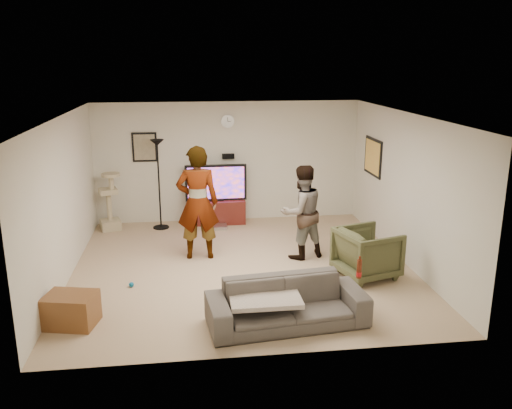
{
  "coord_description": "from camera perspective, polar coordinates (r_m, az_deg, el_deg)",
  "views": [
    {
      "loc": [
        -0.83,
        -8.21,
        3.35
      ],
      "look_at": [
        0.26,
        0.2,
        1.01
      ],
      "focal_mm": 37.33,
      "sensor_mm": 36.0,
      "label": 1
    }
  ],
  "objects": [
    {
      "name": "console_box",
      "position": [
        10.85,
        -4.2,
        -2.41
      ],
      "size": [
        0.4,
        0.3,
        0.07
      ],
      "primitive_type": "cube",
      "color": "#B5B5B5",
      "rests_on": "floor"
    },
    {
      "name": "wall_left",
      "position": [
        8.69,
        -19.91,
        0.49
      ],
      "size": [
        0.04,
        5.5,
        2.5
      ],
      "primitive_type": "cube",
      "color": "beige",
      "rests_on": "floor"
    },
    {
      "name": "tv",
      "position": [
        11.01,
        -4.32,
        2.36
      ],
      "size": [
        1.26,
        0.08,
        0.75
      ],
      "primitive_type": "cube",
      "color": "black",
      "rests_on": "tv_stand"
    },
    {
      "name": "ceiling",
      "position": [
        8.29,
        -1.62,
        9.6
      ],
      "size": [
        5.5,
        5.5,
        0.02
      ],
      "primitive_type": "cube",
      "color": "white",
      "rests_on": "wall_back"
    },
    {
      "name": "tv_stand",
      "position": [
        11.17,
        -4.26,
        -0.75
      ],
      "size": [
        1.19,
        0.45,
        0.49
      ],
      "primitive_type": "cube",
      "color": "#4B1712",
      "rests_on": "floor"
    },
    {
      "name": "wall_speaker",
      "position": [
        11.11,
        -3.0,
        5.18
      ],
      "size": [
        0.25,
        0.1,
        0.1
      ],
      "primitive_type": "cube",
      "color": "black",
      "rests_on": "wall_back"
    },
    {
      "name": "armchair",
      "position": [
        8.58,
        11.83,
        -5.1
      ],
      "size": [
        1.06,
        1.05,
        0.78
      ],
      "primitive_type": "imported",
      "rotation": [
        0.0,
        0.0,
        1.86
      ],
      "color": "#414428",
      "rests_on": "floor"
    },
    {
      "name": "floor",
      "position": [
        8.91,
        -1.5,
        -6.75
      ],
      "size": [
        5.5,
        5.5,
        0.02
      ],
      "primitive_type": "cube",
      "color": "tan",
      "rests_on": "ground"
    },
    {
      "name": "toy_ball",
      "position": [
        8.36,
        -13.21,
        -8.36
      ],
      "size": [
        0.08,
        0.08,
        0.08
      ],
      "primitive_type": "sphere",
      "color": "#0C5D89",
      "rests_on": "floor"
    },
    {
      "name": "person_left",
      "position": [
        9.07,
        -6.27,
        0.18
      ],
      "size": [
        0.73,
        0.49,
        1.96
      ],
      "primitive_type": "imported",
      "rotation": [
        0.0,
        0.0,
        3.11
      ],
      "color": "#B7B7B7",
      "rests_on": "floor"
    },
    {
      "name": "wall_clock",
      "position": [
        11.03,
        -3.06,
        8.89
      ],
      "size": [
        0.26,
        0.04,
        0.26
      ],
      "primitive_type": "cylinder",
      "rotation": [
        1.57,
        0.0,
        0.0
      ],
      "color": "silver",
      "rests_on": "wall_back"
    },
    {
      "name": "person_right",
      "position": [
        9.1,
        4.91,
        -0.82
      ],
      "size": [
        0.95,
        0.84,
        1.63
      ],
      "primitive_type": "imported",
      "rotation": [
        0.0,
        0.0,
        3.47
      ],
      "color": "#364C77",
      "rests_on": "floor"
    },
    {
      "name": "wall_right",
      "position": [
        9.2,
        15.75,
        1.63
      ],
      "size": [
        0.04,
        5.5,
        2.5
      ],
      "primitive_type": "cube",
      "color": "beige",
      "rests_on": "floor"
    },
    {
      "name": "picture_back",
      "position": [
        11.11,
        -11.85,
        6.03
      ],
      "size": [
        0.42,
        0.03,
        0.52
      ],
      "primitive_type": "cube",
      "color": "gray",
      "rests_on": "wall_back"
    },
    {
      "name": "picture_right",
      "position": [
        10.6,
        12.41,
        5.01
      ],
      "size": [
        0.03,
        0.78,
        0.62
      ],
      "primitive_type": "cube",
      "color": "#F9B54F",
      "rests_on": "wall_right"
    },
    {
      "name": "floor_lamp",
      "position": [
        10.81,
        -10.35,
        2.08
      ],
      "size": [
        0.32,
        0.32,
        1.81
      ],
      "primitive_type": "cylinder",
      "color": "black",
      "rests_on": "floor"
    },
    {
      "name": "tv_screen",
      "position": [
        10.97,
        -4.31,
        2.3
      ],
      "size": [
        1.16,
        0.01,
        0.66
      ],
      "primitive_type": "cube",
      "color": "#D54D2F",
      "rests_on": "tv"
    },
    {
      "name": "beer_bottle",
      "position": [
        7.04,
        11.0,
        -6.8
      ],
      "size": [
        0.06,
        0.06,
        0.25
      ],
      "primitive_type": "cylinder",
      "color": "#571C0B",
      "rests_on": "sofa"
    },
    {
      "name": "wall_front",
      "position": [
        5.91,
        1.2,
        -5.42
      ],
      "size": [
        5.5,
        0.04,
        2.5
      ],
      "primitive_type": "cube",
      "color": "beige",
      "rests_on": "floor"
    },
    {
      "name": "side_table",
      "position": [
        7.4,
        -19.21,
        -10.62
      ],
      "size": [
        0.72,
        0.6,
        0.42
      ],
      "primitive_type": "cube",
      "rotation": [
        0.0,
        0.0,
        -0.22
      ],
      "color": "brown",
      "rests_on": "floor"
    },
    {
      "name": "throw_blanket",
      "position": [
        6.9,
        0.93,
        -9.88
      ],
      "size": [
        0.9,
        0.7,
        0.06
      ],
      "primitive_type": "cube",
      "rotation": [
        0.0,
        0.0,
        -0.0
      ],
      "color": "beige",
      "rests_on": "sofa"
    },
    {
      "name": "sofa",
      "position": [
        6.99,
        3.34,
        -10.51
      ],
      "size": [
        2.12,
        1.02,
        0.6
      ],
      "primitive_type": "imported",
      "rotation": [
        0.0,
        0.0,
        0.11
      ],
      "color": "#4B4540",
      "rests_on": "floor"
    },
    {
      "name": "cat_tree",
      "position": [
        11.02,
        -15.49,
        0.32
      ],
      "size": [
        0.47,
        0.47,
        1.17
      ],
      "primitive_type": "cube",
      "rotation": [
        0.0,
        0.0,
        0.3
      ],
      "color": "tan",
      "rests_on": "floor"
    },
    {
      "name": "wall_back",
      "position": [
        11.19,
        -3.01,
        4.58
      ],
      "size": [
        5.5,
        0.04,
        2.5
      ],
      "primitive_type": "cube",
      "color": "beige",
      "rests_on": "floor"
    }
  ]
}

